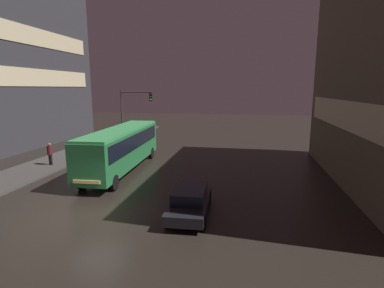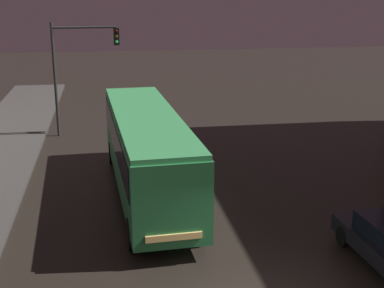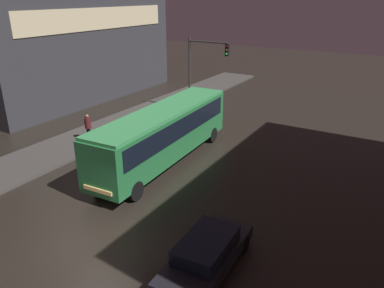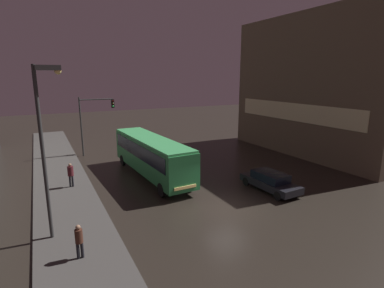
{
  "view_description": "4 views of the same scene",
  "coord_description": "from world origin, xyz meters",
  "px_view_note": "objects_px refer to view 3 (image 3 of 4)",
  "views": [
    {
      "loc": [
        7.2,
        -13.0,
        6.33
      ],
      "look_at": [
        3.03,
        9.64,
        2.0
      ],
      "focal_mm": 28.0,
      "sensor_mm": 36.0,
      "label": 1
    },
    {
      "loc": [
        -3.62,
        -11.66,
        7.82
      ],
      "look_at": [
        -0.33,
        8.39,
        1.93
      ],
      "focal_mm": 50.0,
      "sensor_mm": 36.0,
      "label": 2
    },
    {
      "loc": [
        9.66,
        -8.53,
        9.37
      ],
      "look_at": [
        0.31,
        7.14,
        2.02
      ],
      "focal_mm": 35.0,
      "sensor_mm": 36.0,
      "label": 3
    },
    {
      "loc": [
        -10.12,
        -14.7,
        8.16
      ],
      "look_at": [
        1.17,
        7.16,
        2.64
      ],
      "focal_mm": 28.0,
      "sensor_mm": 36.0,
      "label": 4
    }
  ],
  "objects_px": {
    "car_taxi": "(206,254)",
    "pedestrian_near": "(88,125)",
    "bus_near": "(164,130)",
    "traffic_light_main": "(203,63)"
  },
  "relations": [
    {
      "from": "car_taxi",
      "to": "pedestrian_near",
      "type": "relative_size",
      "value": 2.65
    },
    {
      "from": "bus_near",
      "to": "traffic_light_main",
      "type": "xyz_separation_m",
      "value": [
        -2.89,
        9.69,
        2.18
      ]
    },
    {
      "from": "pedestrian_near",
      "to": "bus_near",
      "type": "bearing_deg",
      "value": 66.37
    },
    {
      "from": "car_taxi",
      "to": "traffic_light_main",
      "type": "xyz_separation_m",
      "value": [
        -9.53,
        16.64,
        3.49
      ]
    },
    {
      "from": "pedestrian_near",
      "to": "traffic_light_main",
      "type": "bearing_deg",
      "value": 137.92
    },
    {
      "from": "bus_near",
      "to": "pedestrian_near",
      "type": "bearing_deg",
      "value": -3.83
    },
    {
      "from": "bus_near",
      "to": "car_taxi",
      "type": "height_order",
      "value": "bus_near"
    },
    {
      "from": "car_taxi",
      "to": "bus_near",
      "type": "bearing_deg",
      "value": -48.68
    },
    {
      "from": "car_taxi",
      "to": "pedestrian_near",
      "type": "xyz_separation_m",
      "value": [
        -12.91,
        7.06,
        0.53
      ]
    },
    {
      "from": "car_taxi",
      "to": "traffic_light_main",
      "type": "distance_m",
      "value": 19.49
    }
  ]
}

